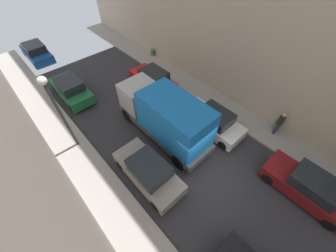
{
  "coord_description": "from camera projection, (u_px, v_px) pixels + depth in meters",
  "views": [
    {
      "loc": [
        -5.43,
        -2.77,
        10.28
      ],
      "look_at": [
        0.37,
        3.58,
        0.5
      ],
      "focal_mm": 21.36,
      "sensor_mm": 36.0,
      "label": 1
    }
  ],
  "objects": [
    {
      "name": "parked_car_left_5",
      "position": [
        37.0,
        52.0,
        18.84
      ],
      "size": [
        1.78,
        4.2,
        1.57
      ],
      "color": "#194799",
      "rests_on": "ground"
    },
    {
      "name": "ground",
      "position": [
        205.0,
        169.0,
        11.49
      ],
      "size": [
        32.0,
        32.0,
        0.0
      ],
      "primitive_type": "plane",
      "color": "#2D2D33"
    },
    {
      "name": "parked_car_left_4",
      "position": [
        71.0,
        89.0,
        15.2
      ],
      "size": [
        1.78,
        4.2,
        1.57
      ],
      "color": "#1E6638",
      "rests_on": "ground"
    },
    {
      "name": "sidewalk_left",
      "position": [
        134.0,
        234.0,
        9.21
      ],
      "size": [
        2.0,
        44.0,
        0.15
      ],
      "primitive_type": "cube",
      "color": "gray",
      "rests_on": "ground"
    },
    {
      "name": "parked_car_left_3",
      "position": [
        149.0,
        172.0,
        10.6
      ],
      "size": [
        1.78,
        4.2,
        1.57
      ],
      "color": "gray",
      "rests_on": "ground"
    },
    {
      "name": "sidewalk_right",
      "position": [
        253.0,
        125.0,
        13.66
      ],
      "size": [
        2.0,
        44.0,
        0.15
      ],
      "primitive_type": "cube",
      "color": "gray",
      "rests_on": "ground"
    },
    {
      "name": "potted_plant_2",
      "position": [
        152.0,
        52.0,
        19.39
      ],
      "size": [
        0.4,
        0.4,
        0.67
      ],
      "color": "brown",
      "rests_on": "sidewalk_right"
    },
    {
      "name": "parked_car_right_1",
      "position": [
        308.0,
        187.0,
        10.04
      ],
      "size": [
        1.78,
        4.2,
        1.57
      ],
      "color": "maroon",
      "rests_on": "ground"
    },
    {
      "name": "pedestrian",
      "position": [
        280.0,
        123.0,
        12.44
      ],
      "size": [
        0.4,
        0.36,
        1.72
      ],
      "color": "#2D334C",
      "rests_on": "sidewalk_right"
    },
    {
      "name": "delivery_truck",
      "position": [
        165.0,
        116.0,
        11.82
      ],
      "size": [
        2.26,
        6.6,
        3.38
      ],
      "color": "#4C4C51",
      "rests_on": "ground"
    },
    {
      "name": "parked_car_right_3",
      "position": [
        153.0,
        80.0,
        16.0
      ],
      "size": [
        1.78,
        4.2,
        1.57
      ],
      "color": "red",
      "rests_on": "ground"
    },
    {
      "name": "parked_car_right_2",
      "position": [
        213.0,
        121.0,
        13.03
      ],
      "size": [
        1.78,
        4.2,
        1.57
      ],
      "color": "white",
      "rests_on": "ground"
    },
    {
      "name": "potted_plant_0",
      "position": [
        278.0,
        124.0,
        12.99
      ],
      "size": [
        0.48,
        0.48,
        0.87
      ],
      "color": "slate",
      "rests_on": "sidewalk_right"
    },
    {
      "name": "lamp_post",
      "position": [
        55.0,
        105.0,
        10.02
      ],
      "size": [
        0.44,
        0.44,
        4.97
      ],
      "color": "#333338",
      "rests_on": "sidewalk_left"
    }
  ]
}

